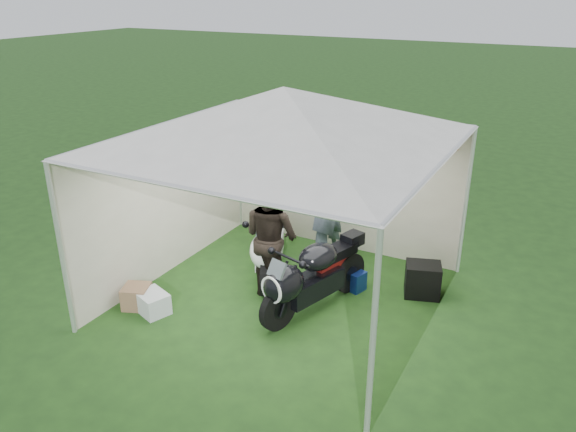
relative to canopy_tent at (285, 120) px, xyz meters
The scene contains 10 objects.
ground 2.58m from the canopy_tent, 89.22° to the right, with size 80.00×80.00×0.00m, color #1C3B15.
canopy_tent is the anchor object (origin of this frame).
motorcycle_white 2.14m from the canopy_tent, 136.12° to the left, with size 1.09×1.95×1.02m.
motorcycle_black 2.09m from the canopy_tent, 19.23° to the right, with size 0.85×1.95×0.98m.
paddock_stand 2.63m from the canopy_tent, 44.16° to the left, with size 0.39×0.24×0.29m, color #1B3AAC.
person_dark_jacket 1.70m from the canopy_tent, 169.15° to the left, with size 0.87×0.68×1.79m, color black.
person_blue_jacket 2.14m from the canopy_tent, 90.49° to the left, with size 0.69×0.45×1.90m, color slate.
equipment_box 3.05m from the canopy_tent, 30.44° to the left, with size 0.49×0.39×0.49m, color black.
crate_0 3.05m from the canopy_tent, 139.88° to the right, with size 0.44×0.34×0.29m, color silver.
crate_1 3.18m from the canopy_tent, 145.39° to the right, with size 0.35×0.35×0.31m, color brown.
Camera 1 is at (3.32, -6.11, 4.16)m, focal length 35.00 mm.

